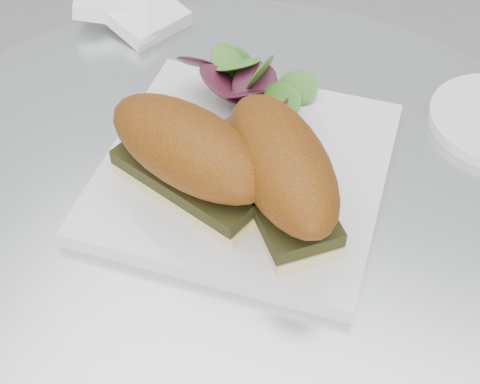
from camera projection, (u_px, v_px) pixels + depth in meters
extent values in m
cylinder|color=silver|center=(229.00, 236.00, 0.57)|extent=(0.70, 0.70, 0.02)
cube|color=silver|center=(245.00, 170.00, 0.59)|extent=(0.27, 0.27, 0.02)
cube|color=beige|center=(191.00, 185.00, 0.56)|extent=(0.14, 0.09, 0.01)
cube|color=black|center=(191.00, 174.00, 0.55)|extent=(0.14, 0.09, 0.01)
ellipsoid|color=#773A0B|center=(188.00, 147.00, 0.53)|extent=(0.17, 0.11, 0.06)
cube|color=beige|center=(279.00, 200.00, 0.55)|extent=(0.13, 0.14, 0.01)
cube|color=black|center=(280.00, 189.00, 0.54)|extent=(0.13, 0.13, 0.01)
ellipsoid|color=#773A0B|center=(281.00, 162.00, 0.52)|extent=(0.16, 0.16, 0.06)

